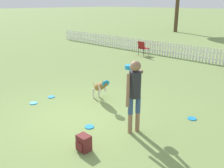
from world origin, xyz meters
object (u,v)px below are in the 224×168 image
at_px(handler_person, 134,87).
at_px(frisbee_near_dog, 51,97).
at_px(leaping_dog, 100,86).
at_px(folding_chair_center, 143,47).
at_px(frisbee_far_scatter, 192,119).
at_px(backpack_on_grass, 84,143).
at_px(frisbee_midfield, 33,103).
at_px(frisbee_near_handler, 89,127).

bearing_deg(handler_person, frisbee_near_dog, 113.75).
height_order(leaping_dog, folding_chair_center, folding_chair_center).
relative_size(frisbee_far_scatter, backpack_on_grass, 0.65).
relative_size(frisbee_near_dog, frisbee_far_scatter, 1.00).
xyz_separation_m(frisbee_near_dog, frisbee_far_scatter, (4.09, 1.73, 0.00)).
bearing_deg(frisbee_midfield, frisbee_near_dog, 95.51).
bearing_deg(handler_person, leaping_dog, 90.34).
bearing_deg(backpack_on_grass, frisbee_near_handler, 132.61).
bearing_deg(leaping_dog, handler_person, 90.34).
relative_size(frisbee_far_scatter, folding_chair_center, 0.27).
relative_size(handler_person, frisbee_near_dog, 7.75).
bearing_deg(frisbee_near_handler, backpack_on_grass, -47.39).
xyz_separation_m(handler_person, frisbee_far_scatter, (0.73, 1.59, -1.10)).
xyz_separation_m(frisbee_near_handler, frisbee_midfield, (-2.40, -0.19, 0.00)).
distance_m(handler_person, folding_chair_center, 8.99).
height_order(handler_person, frisbee_near_handler, handler_person).
xyz_separation_m(frisbee_near_dog, frisbee_midfield, (0.07, -0.68, 0.00)).
xyz_separation_m(leaping_dog, frisbee_midfield, (-1.34, -1.57, -0.48)).
height_order(frisbee_near_handler, folding_chair_center, folding_chair_center).
height_order(frisbee_near_handler, backpack_on_grass, backpack_on_grass).
xyz_separation_m(frisbee_far_scatter, folding_chair_center, (-6.01, 5.66, 0.49)).
relative_size(frisbee_near_dog, folding_chair_center, 0.27).
relative_size(leaping_dog, folding_chair_center, 1.37).
bearing_deg(frisbee_near_dog, frisbee_midfield, -84.49).
distance_m(frisbee_near_handler, frisbee_far_scatter, 2.75).
xyz_separation_m(handler_person, frisbee_near_dog, (-3.36, -0.14, -1.10)).
distance_m(frisbee_midfield, frisbee_far_scatter, 4.70).
height_order(handler_person, folding_chair_center, handler_person).
distance_m(frisbee_midfield, folding_chair_center, 8.33).
xyz_separation_m(handler_person, backpack_on_grass, (-0.21, -1.37, -0.94)).
height_order(frisbee_near_handler, frisbee_near_dog, same).
bearing_deg(frisbee_midfield, frisbee_near_handler, 4.57).
distance_m(frisbee_near_dog, folding_chair_center, 7.65).
xyz_separation_m(frisbee_near_dog, folding_chair_center, (-1.91, 7.39, 0.49)).
relative_size(frisbee_near_handler, frisbee_far_scatter, 1.00).
bearing_deg(frisbee_near_handler, handler_person, 35.05).
distance_m(frisbee_near_dog, frisbee_far_scatter, 4.44).
bearing_deg(backpack_on_grass, frisbee_midfield, 169.82).
bearing_deg(handler_person, backpack_on_grass, -167.18).
relative_size(leaping_dog, backpack_on_grass, 3.32).
bearing_deg(folding_chair_center, leaping_dog, 122.41).
height_order(backpack_on_grass, folding_chair_center, folding_chair_center).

